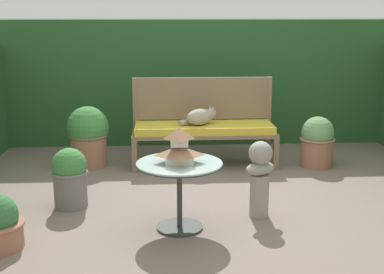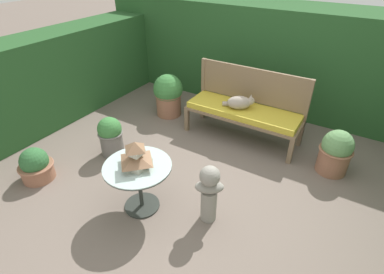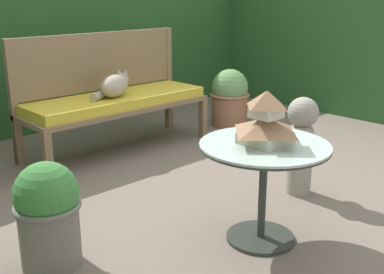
% 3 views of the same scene
% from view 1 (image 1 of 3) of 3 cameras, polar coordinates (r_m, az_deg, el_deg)
% --- Properties ---
extents(ground, '(30.00, 30.00, 0.00)m').
position_cam_1_polar(ground, '(5.18, 2.20, -6.68)').
color(ground, '#75665B').
extents(foliage_hedge_back, '(6.40, 1.09, 1.66)m').
position_cam_1_polar(foliage_hedge_back, '(7.63, 0.26, 6.22)').
color(foliage_hedge_back, '#285628').
rests_on(foliage_hedge_back, ground).
extents(garden_bench, '(1.66, 0.55, 0.49)m').
position_cam_1_polar(garden_bench, '(6.21, 1.30, 0.70)').
color(garden_bench, '#7F664C').
rests_on(garden_bench, ground).
extents(bench_backrest, '(1.66, 0.06, 1.00)m').
position_cam_1_polar(bench_backrest, '(6.41, 1.12, 3.75)').
color(bench_backrest, '#7F664C').
rests_on(bench_backrest, ground).
extents(cat, '(0.45, 0.33, 0.21)m').
position_cam_1_polar(cat, '(6.13, 0.89, 2.17)').
color(cat, '#A89989').
rests_on(cat, garden_bench).
extents(patio_table, '(0.71, 0.71, 0.57)m').
position_cam_1_polar(patio_table, '(4.37, -1.35, -4.27)').
color(patio_table, '#2D332D').
rests_on(patio_table, ground).
extents(pagoda_birdhouse, '(0.30, 0.30, 0.29)m').
position_cam_1_polar(pagoda_birdhouse, '(4.30, -1.37, -1.18)').
color(pagoda_birdhouse, beige).
rests_on(pagoda_birdhouse, patio_table).
extents(garden_bust, '(0.33, 0.29, 0.68)m').
position_cam_1_polar(garden_bust, '(4.69, 7.25, -4.00)').
color(garden_bust, gray).
rests_on(garden_bust, ground).
extents(potted_plant_hedge_corner, '(0.41, 0.41, 0.59)m').
position_cam_1_polar(potted_plant_hedge_corner, '(6.36, 13.21, -0.50)').
color(potted_plant_hedge_corner, '#9E664C').
rests_on(potted_plant_hedge_corner, ground).
extents(potted_plant_bench_right, '(0.34, 0.34, 0.56)m').
position_cam_1_polar(potted_plant_bench_right, '(5.03, -12.90, -4.16)').
color(potted_plant_bench_right, slate).
rests_on(potted_plant_bench_right, ground).
extents(potted_plant_path_edge, '(0.48, 0.48, 0.70)m').
position_cam_1_polar(potted_plant_path_edge, '(6.29, -11.02, 0.15)').
color(potted_plant_path_edge, '#9E664C').
rests_on(potted_plant_path_edge, ground).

